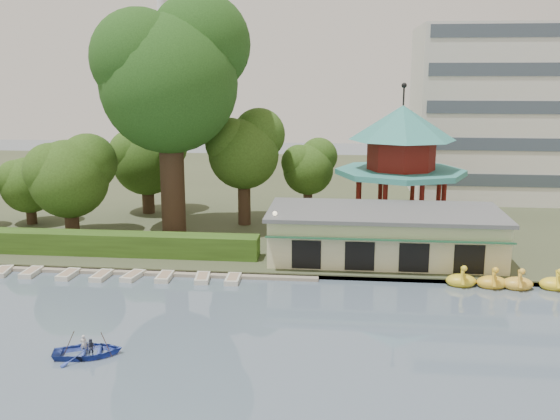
# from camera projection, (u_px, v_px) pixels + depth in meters

# --- Properties ---
(ground_plane) EXTENTS (220.00, 220.00, 0.00)m
(ground_plane) POSITION_uv_depth(u_px,v_px,m) (200.00, 388.00, 30.29)
(ground_plane) COLOR slate
(ground_plane) RESTS_ON ground
(shore) EXTENTS (220.00, 70.00, 0.40)m
(shore) POSITION_uv_depth(u_px,v_px,m) (292.00, 190.00, 80.76)
(shore) COLOR #424930
(shore) RESTS_ON ground
(embankment) EXTENTS (220.00, 0.60, 0.30)m
(embankment) POSITION_uv_depth(u_px,v_px,m) (253.00, 274.00, 47.07)
(embankment) COLOR gray
(embankment) RESTS_ON ground
(dock) EXTENTS (34.00, 1.60, 0.24)m
(dock) POSITION_uv_depth(u_px,v_px,m) (99.00, 270.00, 48.20)
(dock) COLOR gray
(dock) RESTS_ON ground
(boathouse) EXTENTS (18.60, 9.39, 3.90)m
(boathouse) POSITION_uv_depth(u_px,v_px,m) (384.00, 234.00, 50.11)
(boathouse) COLOR beige
(boathouse) RESTS_ON shore
(pavilion) EXTENTS (12.40, 12.40, 13.50)m
(pavilion) POSITION_uv_depth(u_px,v_px,m) (401.00, 155.00, 58.55)
(pavilion) COLOR beige
(pavilion) RESTS_ON shore
(hedge) EXTENTS (30.00, 2.00, 1.80)m
(hedge) POSITION_uv_depth(u_px,v_px,m) (79.00, 243.00, 51.46)
(hedge) COLOR #315318
(hedge) RESTS_ON shore
(lamp_post) EXTENTS (0.36, 0.36, 4.28)m
(lamp_post) POSITION_uv_depth(u_px,v_px,m) (275.00, 228.00, 47.88)
(lamp_post) COLOR black
(lamp_post) RESTS_ON shore
(big_tree) EXTENTS (13.56, 12.64, 21.79)m
(big_tree) POSITION_uv_depth(u_px,v_px,m) (171.00, 71.00, 55.34)
(big_tree) COLOR #3A281C
(big_tree) RESTS_ON shore
(small_trees) EXTENTS (38.55, 17.28, 11.34)m
(small_trees) POSITION_uv_depth(u_px,v_px,m) (139.00, 164.00, 60.78)
(small_trees) COLOR #3A281C
(small_trees) RESTS_ON shore
(swan_boats) EXTENTS (15.02, 2.10, 1.92)m
(swan_boats) POSITION_uv_depth(u_px,v_px,m) (553.00, 284.00, 44.06)
(swan_boats) COLOR yellow
(swan_boats) RESTS_ON ground
(moored_rowboats) EXTENTS (26.95, 2.65, 0.36)m
(moored_rowboats) POSITION_uv_depth(u_px,v_px,m) (67.00, 274.00, 47.04)
(moored_rowboats) COLOR beige
(moored_rowboats) RESTS_ON ground
(rowboat_with_passengers) EXTENTS (5.92, 4.91, 2.01)m
(rowboat_with_passengers) POSITION_uv_depth(u_px,v_px,m) (88.00, 347.00, 33.66)
(rowboat_with_passengers) COLOR #3149AD
(rowboat_with_passengers) RESTS_ON ground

